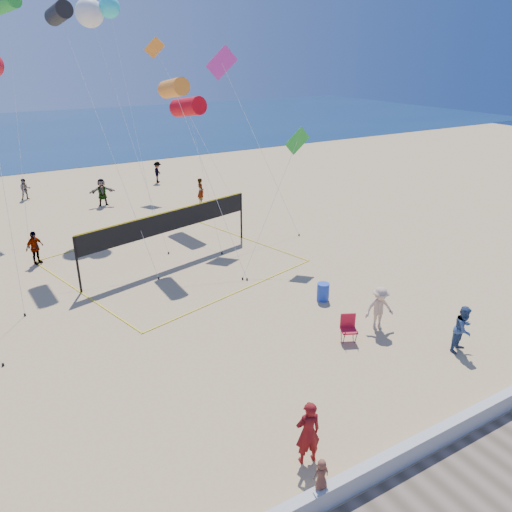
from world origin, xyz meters
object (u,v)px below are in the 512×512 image
camp_chair (348,326)px  woman (308,432)px  trash_barrel (323,292)px  volleyball_net (169,227)px

camp_chair → woman: bearing=-115.0°
trash_barrel → camp_chair: bearing=-111.3°
woman → trash_barrel: (5.90, 6.96, -0.53)m
woman → camp_chair: woman is taller
woman → camp_chair: (4.73, 3.97, -0.34)m
camp_chair → volleyball_net: (-2.81, 10.21, 1.26)m
woman → volleyball_net: 14.34m
trash_barrel → volleyball_net: 8.37m
camp_chair → volleyball_net: 10.67m
trash_barrel → volleyball_net: (-3.98, 7.22, 1.46)m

